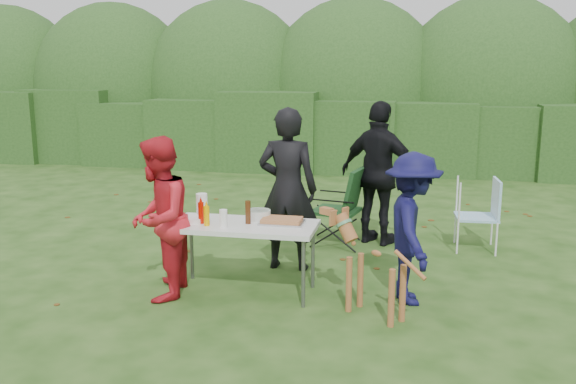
% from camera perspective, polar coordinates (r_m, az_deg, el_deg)
% --- Properties ---
extents(ground, '(80.00, 80.00, 0.00)m').
position_cam_1_polar(ground, '(6.27, -3.18, -10.07)').
color(ground, '#1E4211').
extents(hedge_row, '(22.00, 1.40, 1.70)m').
position_cam_1_polar(hedge_row, '(13.79, 5.43, 5.49)').
color(hedge_row, '#23471C').
rests_on(hedge_row, ground).
extents(shrub_backdrop, '(20.00, 2.60, 3.20)m').
position_cam_1_polar(shrub_backdrop, '(15.32, 6.17, 8.90)').
color(shrub_backdrop, '#3D6628').
rests_on(shrub_backdrop, ground).
extents(folding_table, '(1.50, 0.70, 0.74)m').
position_cam_1_polar(folding_table, '(6.29, -4.19, -3.44)').
color(folding_table, silver).
rests_on(folding_table, ground).
extents(person_cook, '(0.70, 0.46, 1.88)m').
position_cam_1_polar(person_cook, '(6.98, -0.03, 0.26)').
color(person_cook, black).
rests_on(person_cook, ground).
extents(person_red_jacket, '(0.74, 0.89, 1.65)m').
position_cam_1_polar(person_red_jacket, '(6.25, -11.99, -2.45)').
color(person_red_jacket, red).
rests_on(person_red_jacket, ground).
extents(person_black_puffy, '(1.20, 0.88, 1.89)m').
position_cam_1_polar(person_black_puffy, '(8.07, 8.55, 1.72)').
color(person_black_puffy, black).
rests_on(person_black_puffy, ground).
extents(child, '(0.72, 1.06, 1.51)m').
position_cam_1_polar(child, '(6.13, 11.54, -3.37)').
color(child, '#100F3E').
rests_on(child, ground).
extents(dog, '(1.05, 0.88, 0.94)m').
position_cam_1_polar(dog, '(5.78, 8.22, -7.11)').
color(dog, '#A35F33').
rests_on(dog, ground).
extents(camping_chair, '(0.77, 0.77, 1.04)m').
position_cam_1_polar(camping_chair, '(8.03, 4.51, -1.32)').
color(camping_chair, '#193E1B').
rests_on(camping_chair, ground).
extents(lawn_chair, '(0.58, 0.58, 0.94)m').
position_cam_1_polar(lawn_chair, '(8.17, 17.21, -1.98)').
color(lawn_chair, '#4AA7DC').
rests_on(lawn_chair, ground).
extents(food_tray, '(0.45, 0.30, 0.02)m').
position_cam_1_polar(food_tray, '(6.26, -0.58, -2.87)').
color(food_tray, '#B7B7BA').
rests_on(food_tray, folding_table).
extents(focaccia_bread, '(0.40, 0.26, 0.04)m').
position_cam_1_polar(focaccia_bread, '(6.26, -0.58, -2.62)').
color(focaccia_bread, '#B37041').
rests_on(focaccia_bread, food_tray).
extents(mustard_bottle, '(0.06, 0.06, 0.20)m').
position_cam_1_polar(mustard_bottle, '(6.21, -7.62, -2.24)').
color(mustard_bottle, '#EBAF00').
rests_on(mustard_bottle, folding_table).
extents(ketchup_bottle, '(0.06, 0.06, 0.22)m').
position_cam_1_polar(ketchup_bottle, '(6.31, -8.13, -1.95)').
color(ketchup_bottle, '#B70E00').
rests_on(ketchup_bottle, folding_table).
extents(beer_bottle, '(0.06, 0.06, 0.24)m').
position_cam_1_polar(beer_bottle, '(6.24, -3.77, -1.90)').
color(beer_bottle, '#47230F').
rests_on(beer_bottle, folding_table).
extents(paper_towel_roll, '(0.12, 0.12, 0.26)m').
position_cam_1_polar(paper_towel_roll, '(6.54, -8.06, -1.27)').
color(paper_towel_roll, white).
rests_on(paper_towel_roll, folding_table).
extents(cup_stack, '(0.08, 0.08, 0.18)m').
position_cam_1_polar(cup_stack, '(6.13, -6.06, -2.48)').
color(cup_stack, white).
rests_on(cup_stack, folding_table).
extents(pasta_bowl, '(0.26, 0.26, 0.10)m').
position_cam_1_polar(pasta_bowl, '(6.43, -2.80, -2.13)').
color(pasta_bowl, silver).
rests_on(pasta_bowl, folding_table).
extents(plate_stack, '(0.24, 0.24, 0.05)m').
position_cam_1_polar(plate_stack, '(6.39, -8.80, -2.56)').
color(plate_stack, white).
rests_on(plate_stack, folding_table).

